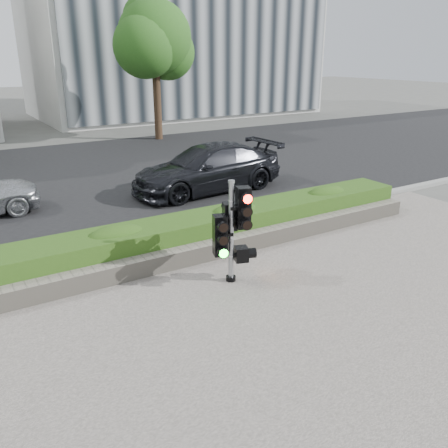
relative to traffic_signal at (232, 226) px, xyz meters
name	(u,v)px	position (x,y,z in m)	size (l,w,h in m)	color
ground	(242,306)	(-0.33, -0.84, -1.07)	(120.00, 120.00, 0.00)	#51514C
sidewalk	(355,391)	(-0.33, -3.34, -1.05)	(16.00, 11.00, 0.03)	#9E9389
road	(76,178)	(-0.33, 9.16, -1.06)	(60.00, 13.00, 0.02)	black
curb	(162,241)	(-0.33, 2.31, -1.01)	(60.00, 0.25, 0.12)	gray
stone_wall	(189,255)	(-0.33, 1.06, -0.87)	(12.00, 0.32, 0.34)	gray
hedge	(174,237)	(-0.33, 1.71, -0.70)	(12.00, 1.00, 0.68)	#558228
building_right	(172,20)	(10.67, 24.16, 4.93)	(18.00, 10.00, 12.00)	#B7B7B2
tree_right	(154,40)	(5.15, 14.71, 3.41)	(4.10, 3.58, 6.53)	black
traffic_signal	(232,226)	(0.00, 0.00, 0.00)	(0.69, 0.57, 1.88)	black
car_dark	(207,168)	(2.62, 5.47, -0.37)	(1.90, 4.68, 1.36)	black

